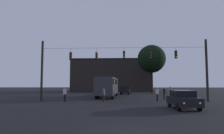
# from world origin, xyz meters

# --- Properties ---
(ground_plane) EXTENTS (168.00, 168.00, 0.00)m
(ground_plane) POSITION_xyz_m (0.00, 24.50, 0.00)
(ground_plane) COLOR black
(ground_plane) RESTS_ON ground
(overhead_signal_span) EXTENTS (20.34, 0.44, 7.43)m
(overhead_signal_span) POSITION_xyz_m (0.02, 15.84, 4.29)
(overhead_signal_span) COLOR black
(overhead_signal_span) RESTS_ON ground
(city_bus) EXTENTS (2.97, 11.09, 3.00)m
(city_bus) POSITION_xyz_m (-2.32, 22.88, 1.87)
(city_bus) COLOR #2D2D33
(city_bus) RESTS_ON ground
(car_near_right) EXTENTS (1.83, 4.35, 1.52)m
(car_near_right) POSITION_xyz_m (4.96, 8.54, 0.80)
(car_near_right) COLOR black
(car_near_right) RESTS_ON ground
(car_far_left) EXTENTS (2.11, 4.44, 1.52)m
(car_far_left) POSITION_xyz_m (0.53, 31.79, 0.80)
(car_far_left) COLOR black
(car_far_left) RESTS_ON ground
(pedestrian_crossing_left) EXTENTS (0.25, 0.36, 1.60)m
(pedestrian_crossing_left) POSITION_xyz_m (5.46, 18.42, 0.90)
(pedestrian_crossing_left) COLOR black
(pedestrian_crossing_left) RESTS_ON ground
(pedestrian_crossing_center) EXTENTS (0.27, 0.38, 1.74)m
(pedestrian_crossing_center) POSITION_xyz_m (5.61, 15.66, 0.99)
(pedestrian_crossing_center) COLOR black
(pedestrian_crossing_center) RESTS_ON ground
(pedestrian_crossing_right) EXTENTS (0.27, 0.38, 1.52)m
(pedestrian_crossing_right) POSITION_xyz_m (-2.23, 14.78, 0.85)
(pedestrian_crossing_right) COLOR black
(pedestrian_crossing_right) RESTS_ON ground
(pedestrian_near_bus) EXTENTS (0.33, 0.41, 1.64)m
(pedestrian_near_bus) POSITION_xyz_m (4.18, 16.25, 0.92)
(pedestrian_near_bus) COLOR black
(pedestrian_near_bus) RESTS_ON ground
(pedestrian_trailing) EXTENTS (0.34, 0.42, 1.69)m
(pedestrian_trailing) POSITION_xyz_m (-6.84, 14.96, 0.96)
(pedestrian_trailing) COLOR black
(pedestrian_trailing) RESTS_ON ground
(corner_building) EXTENTS (21.23, 12.41, 8.68)m
(corner_building) POSITION_xyz_m (-2.89, 49.06, 4.34)
(corner_building) COLOR black
(corner_building) RESTS_ON ground
(tree_left_silhouette) EXTENTS (6.19, 6.19, 10.65)m
(tree_left_silhouette) POSITION_xyz_m (6.48, 36.00, 7.54)
(tree_left_silhouette) COLOR black
(tree_left_silhouette) RESTS_ON ground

